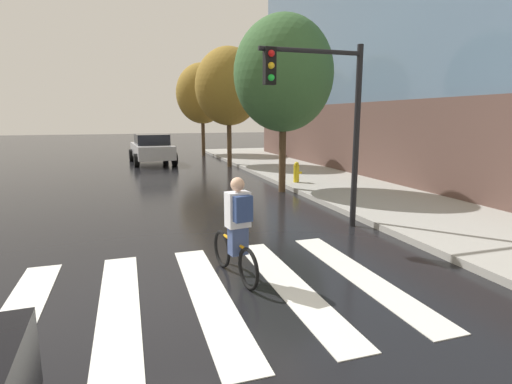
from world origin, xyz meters
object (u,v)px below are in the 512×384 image
cyclist (237,230)px  fire_hydrant (297,172)px  street_tree_near (283,74)px  street_tree_mid (229,87)px  street_tree_far (202,94)px  sedan_mid (152,148)px  traffic_light_near (325,105)px

cyclist → fire_hydrant: bearing=60.4°
cyclist → street_tree_near: bearing=63.1°
fire_hydrant → street_tree_near: size_ratio=0.13×
street_tree_near → street_tree_mid: (0.00, 7.56, 0.11)m
cyclist → street_tree_near: 8.45m
street_tree_far → street_tree_near: bearing=-89.2°
street_tree_near → street_tree_mid: 7.56m
sedan_mid → street_tree_far: 6.00m
street_tree_near → street_tree_mid: size_ratio=0.97×
traffic_light_near → fire_hydrant: size_ratio=5.38×
sedan_mid → street_tree_near: size_ratio=0.82×
sedan_mid → cyclist: size_ratio=2.89×
street_tree_far → sedan_mid: bearing=-135.8°
cyclist → traffic_light_near: size_ratio=0.40×
traffic_light_near → street_tree_far: 18.77m
street_tree_mid → street_tree_far: street_tree_mid is taller
sedan_mid → street_tree_mid: size_ratio=0.80×
street_tree_near → traffic_light_near: bearing=-100.3°
cyclist → street_tree_mid: 15.32m
cyclist → street_tree_near: size_ratio=0.29×
sedan_mid → street_tree_mid: 5.82m
cyclist → traffic_light_near: (2.68, 2.28, 2.02)m
sedan_mid → street_tree_mid: (3.80, -2.94, 3.27)m
traffic_light_near → sedan_mid: bearing=101.0°
traffic_light_near → street_tree_near: size_ratio=0.71×
traffic_light_near → fire_hydrant: (1.82, 5.65, -2.33)m
fire_hydrant → street_tree_mid: (-0.96, 6.62, 3.60)m
cyclist → traffic_light_near: bearing=40.3°
traffic_light_near → street_tree_near: street_tree_near is taller
fire_hydrant → street_tree_near: street_tree_near is taller
fire_hydrant → street_tree_far: size_ratio=0.13×
fire_hydrant → cyclist: bearing=-119.6°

